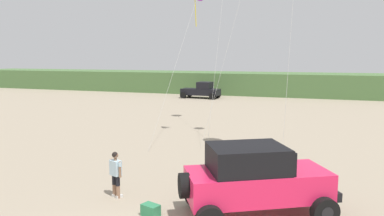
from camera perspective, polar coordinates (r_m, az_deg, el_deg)
The scene contains 5 objects.
dune_ridge at distance 50.93m, azimuth 9.19°, elevation 3.80°, with size 90.00×7.79×2.84m, color #4C703D.
jeep at distance 11.92m, azimuth 9.73°, elevation -10.66°, with size 4.99×4.17×2.26m.
person_watching at distance 13.52m, azimuth -11.68°, elevation -9.64°, with size 0.58×0.42×1.67m.
cooler_box at distance 12.11m, azimuth -6.40°, elevation -15.41°, with size 0.56×0.36×0.38m, color #2D7F51.
distant_pickup at distance 44.76m, azimuth 1.50°, elevation 2.73°, with size 4.69×2.58×1.98m.
Camera 1 is at (4.59, -7.70, 4.97)m, focal length 34.57 mm.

